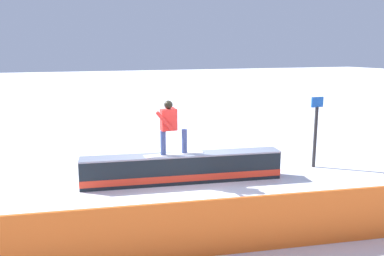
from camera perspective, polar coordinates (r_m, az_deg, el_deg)
ground_plane at (r=10.49m, az=-1.32°, el=-7.88°), size 120.00×120.00×0.00m
grind_box at (r=10.38m, az=-1.32°, el=-6.05°), size 5.30×1.41×0.77m
snowboarder at (r=10.03m, az=-3.22°, el=0.33°), size 1.57×0.42×1.42m
safety_fence at (r=7.02m, az=9.62°, el=-13.57°), size 13.56×2.26×1.01m
trail_marker at (r=12.11m, az=17.55°, el=-0.30°), size 0.40×0.10×2.11m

